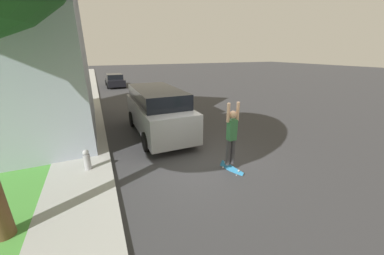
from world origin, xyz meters
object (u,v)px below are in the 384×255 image
object	(u,v)px
skateboarder	(232,134)
fire_hydrant	(87,160)
suv_parked	(158,111)
car_down_street	(115,80)
skateboard	(231,169)

from	to	relation	value
skateboarder	fire_hydrant	distance (m)	4.49
suv_parked	skateboarder	size ratio (longest dim) A/B	2.61
skateboarder	fire_hydrant	world-z (taller)	skateboarder
car_down_street	skateboarder	size ratio (longest dim) A/B	2.14
car_down_street	fire_hydrant	bearing A→B (deg)	-97.93
car_down_street	skateboard	bearing A→B (deg)	-85.43
skateboarder	fire_hydrant	size ratio (longest dim) A/B	2.95
suv_parked	skateboarder	xyz separation A→B (m)	(1.09, -4.15, 0.19)
suv_parked	fire_hydrant	xyz separation A→B (m)	(-2.94, -2.35, -0.67)
skateboarder	fire_hydrant	xyz separation A→B (m)	(-4.03, 1.80, -0.86)
skateboard	fire_hydrant	world-z (taller)	fire_hydrant
suv_parked	skateboarder	distance (m)	4.29
skateboarder	suv_parked	bearing A→B (deg)	104.75
car_down_street	skateboarder	bearing A→B (deg)	-85.63
skateboard	car_down_street	bearing A→B (deg)	94.57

